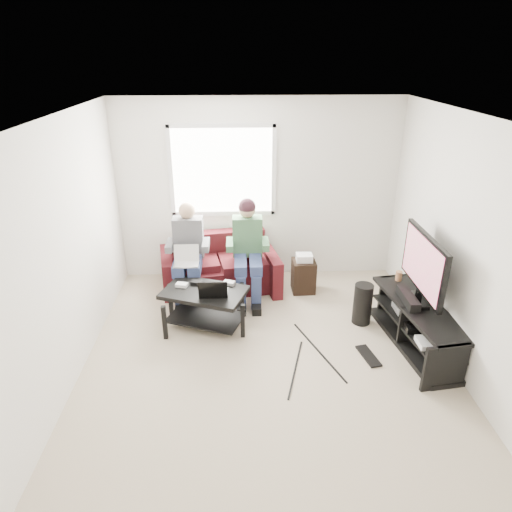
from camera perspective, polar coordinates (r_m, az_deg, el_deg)
The scene contains 26 objects.
floor at distance 5.14m, azimuth 1.40°, elevation -13.30°, with size 4.50×4.50×0.00m, color tan.
ceiling at distance 4.11m, azimuth 1.78°, elevation 16.78°, with size 4.50×4.50×0.00m, color white.
wall_back at distance 6.58m, azimuth 0.27°, elevation 8.11°, with size 4.50×4.50×0.00m, color silver.
wall_front at distance 2.60m, azimuth 5.07°, elevation -20.86°, with size 4.50×4.50×0.00m, color silver.
wall_left at distance 4.78m, azimuth -23.13°, elevation -0.39°, with size 4.50×4.50×0.00m, color silver.
wall_right at distance 5.01m, azimuth 25.03°, elevation 0.41°, with size 4.50×4.50×0.00m, color silver.
window at distance 6.48m, azimuth -4.22°, elevation 10.54°, with size 1.48×0.04×1.28m.
sofa at distance 6.54m, azimuth -4.58°, elevation -1.57°, with size 1.76×0.99×0.77m.
person_left at distance 6.16m, azimuth -8.51°, elevation 0.81°, with size 0.40×0.70×1.31m.
person_right at distance 6.11m, azimuth -1.05°, elevation 1.53°, with size 0.40×0.71×1.35m.
laptop_silver at distance 5.93m, azimuth -8.73°, elevation -0.48°, with size 0.32×0.22×0.24m, color silver, non-canonical shape.
coffee_table at distance 5.62m, azimuth -6.44°, elevation -5.45°, with size 1.13×0.90×0.49m.
laptop_black at distance 5.42m, azimuth -5.35°, elevation -3.59°, with size 0.34×0.24×0.24m, color black, non-canonical shape.
controller_a at distance 5.68m, azimuth -9.26°, elevation -3.59°, with size 0.14×0.09×0.04m, color silver.
controller_b at distance 5.71m, azimuth -7.40°, elevation -3.29°, with size 0.14×0.09×0.04m, color black.
controller_c at distance 5.66m, azimuth -3.39°, elevation -3.37°, with size 0.14×0.09×0.04m, color gray.
tv_stand at distance 5.61m, azimuth 19.49°, elevation -8.42°, with size 0.68×1.62×0.52m.
tv at distance 5.35m, azimuth 20.20°, elevation -1.08°, with size 0.12×1.10×0.81m.
soundbar at distance 5.48m, azimuth 18.45°, elevation -4.98°, with size 0.12×0.50×0.10m, color black.
drink_cup at distance 5.94m, azimuth 17.42°, elevation -2.38°, with size 0.08×0.08×0.12m, color #AE744B.
console_white at distance 5.27m, azimuth 21.11°, elevation -10.07°, with size 0.30×0.22×0.06m, color silver.
console_grey at distance 5.81m, azimuth 18.58°, elevation -6.16°, with size 0.34×0.26×0.08m, color gray.
console_black at distance 5.54m, azimuth 19.78°, elevation -8.02°, with size 0.38×0.30×0.07m, color black.
subwoofer at distance 5.85m, azimuth 13.17°, elevation -5.85°, with size 0.23×0.23×0.53m, color black.
keyboard_floor at distance 5.38m, azimuth 13.88°, elevation -12.03°, with size 0.13×0.40×0.02m, color black.
end_table at distance 6.46m, azimuth 5.96°, elevation -2.31°, with size 0.31×0.31×0.57m.
Camera 1 is at (-0.29, -4.06, 3.14)m, focal length 32.00 mm.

